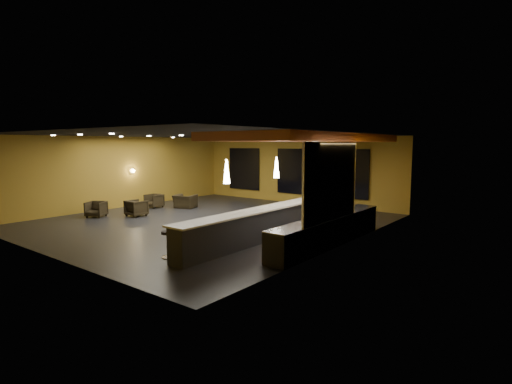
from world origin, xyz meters
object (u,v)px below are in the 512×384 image
Objects in this scene: bar_counter at (267,224)px; bar_stool_4 at (281,214)px; bar_stool_0 at (168,241)px; bar_stool_1 at (210,230)px; pendant_2 at (314,164)px; pendant_1 at (276,167)px; pendant_0 at (227,171)px; staff_b at (339,203)px; armchair_c at (154,201)px; armchair_d at (185,201)px; bar_stool_3 at (257,218)px; bar_stool_5 at (298,208)px; column at (332,177)px; armchair_a at (96,209)px; bar_stool_2 at (232,223)px; staff_a at (321,208)px; prep_counter at (329,231)px; armchair_b at (137,208)px; staff_c at (349,210)px.

bar_stool_4 is at bearing 112.02° from bar_counter.
bar_stool_1 reaches higher than bar_stool_0.
pendant_2 reaches higher than bar_stool_1.
pendant_0 is at bearing -90.00° from pendant_1.
bar_stool_0 is (-1.95, -6.46, -0.47)m from staff_b.
armchair_d is at bearing 32.24° from armchair_c.
bar_stool_5 is (-0.03, 2.85, 0.00)m from bar_stool_3.
bar_stool_3 is (-0.90, -4.03, -1.24)m from column.
bar_stool_5 is at bearing 3.61° from armchair_a.
bar_stool_1 is 2.48m from bar_stool_3.
pendant_2 is 0.85× the size of bar_stool_2.
bar_counter is 9.95× the size of bar_stool_3.
bar_stool_1 is at bearing -34.02° from armchair_a.
bar_stool_1 is (6.25, -4.62, 0.18)m from armchair_d.
staff_a is at bearing 73.30° from bar_counter.
bar_counter is 1.19m from bar_stool_2.
staff_b is at bearing 77.25° from pendant_0.
bar_stool_0 is (7.49, -5.35, 0.14)m from armchair_c.
bar_stool_0 is (-0.83, -6.51, -1.87)m from pendant_2.
bar_stool_0 is 0.90× the size of bar_stool_2.
bar_stool_0 is at bearing -91.90° from bar_stool_1.
prep_counter reaches higher than armchair_b.
prep_counter is at bearing -71.37° from staff_c.
pendant_0 is at bearing -90.00° from bar_counter.
column is 2.52m from staff_a.
bar_counter is 3.61m from bar_stool_0.
bar_counter reaches higher than prep_counter.
prep_counter is 7.40× the size of bar_stool_5.
armchair_d is at bearing 172.92° from bar_stool_4.
bar_stool_5 is at bearing 169.09° from armchair_d.
staff_c is 8.64m from armchair_d.
staff_a reaches higher than armchair_c.
armchair_d is at bearing 134.88° from bar_stool_0.
column is at bearing 116.00° from prep_counter.
staff_a is at bearing -7.01° from armchair_a.
armchair_b is 7.03m from bar_stool_5.
bar_stool_5 is at bearing 170.65° from staff_b.
staff_a is at bearing 16.51° from bar_stool_4.
bar_stool_3 is (6.08, 0.72, 0.16)m from armchair_b.
bar_stool_3 is at bearing -115.21° from staff_a.
column is at bearing 16.42° from armchair_c.
pendant_1 is at bearing 72.04° from bar_stool_1.
bar_stool_1 is at bearing -107.96° from pendant_1.
pendant_2 is at bearing 69.57° from bar_stool_3.
staff_a is 0.97m from staff_c.
pendant_2 is at bearing 82.71° from bar_stool_0.
bar_counter is at bearing -111.26° from staff_c.
bar_stool_3 is at bearing 90.99° from bar_stool_0.
pendant_2 reaches higher than armchair_a.
pendant_1 is 7.29m from armchair_b.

